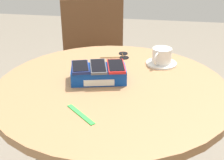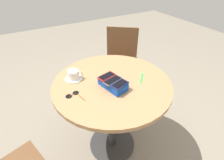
{
  "view_description": "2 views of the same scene",
  "coord_description": "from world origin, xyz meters",
  "px_view_note": "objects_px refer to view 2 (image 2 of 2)",
  "views": [
    {
      "loc": [
        0.17,
        -1.07,
        1.32
      ],
      "look_at": [
        0.0,
        0.0,
        0.8
      ],
      "focal_mm": 50.0,
      "sensor_mm": 36.0,
      "label": 1
    },
    {
      "loc": [
        -0.94,
        0.53,
        1.57
      ],
      "look_at": [
        0.0,
        0.0,
        0.8
      ],
      "focal_mm": 28.0,
      "sensor_mm": 36.0,
      "label": 2
    }
  ],
  "objects_px": {
    "phone_red": "(107,76)",
    "saucer": "(74,78)",
    "phone_box": "(113,84)",
    "sunglasses": "(73,95)",
    "coffee_cup": "(74,74)",
    "round_table": "(112,97)",
    "phone_navy": "(120,84)",
    "lanyard_strap": "(142,78)",
    "chair_near_window": "(121,61)",
    "phone_gray": "(113,80)"
  },
  "relations": [
    {
      "from": "phone_box",
      "to": "phone_gray",
      "type": "xyz_separation_m",
      "value": [
        -0.0,
        0.0,
        0.03
      ]
    },
    {
      "from": "saucer",
      "to": "coffee_cup",
      "type": "xyz_separation_m",
      "value": [
        -0.0,
        -0.0,
        0.04
      ]
    },
    {
      "from": "phone_navy",
      "to": "phone_red",
      "type": "relative_size",
      "value": 0.95
    },
    {
      "from": "phone_box",
      "to": "sunglasses",
      "type": "relative_size",
      "value": 1.75
    },
    {
      "from": "phone_gray",
      "to": "sunglasses",
      "type": "height_order",
      "value": "phone_gray"
    },
    {
      "from": "phone_navy",
      "to": "chair_near_window",
      "type": "xyz_separation_m",
      "value": [
        0.85,
        -0.55,
        -0.38
      ]
    },
    {
      "from": "lanyard_strap",
      "to": "coffee_cup",
      "type": "bearing_deg",
      "value": 62.02
    },
    {
      "from": "phone_gray",
      "to": "sunglasses",
      "type": "distance_m",
      "value": 0.3
    },
    {
      "from": "phone_navy",
      "to": "saucer",
      "type": "xyz_separation_m",
      "value": [
        0.31,
        0.23,
        -0.06
      ]
    },
    {
      "from": "phone_gray",
      "to": "phone_red",
      "type": "bearing_deg",
      "value": 10.42
    },
    {
      "from": "phone_red",
      "to": "saucer",
      "type": "distance_m",
      "value": 0.27
    },
    {
      "from": "saucer",
      "to": "sunglasses",
      "type": "relative_size",
      "value": 1.03
    },
    {
      "from": "coffee_cup",
      "to": "lanyard_strap",
      "type": "relative_size",
      "value": 0.77
    },
    {
      "from": "saucer",
      "to": "phone_box",
      "type": "bearing_deg",
      "value": -138.75
    },
    {
      "from": "saucer",
      "to": "chair_near_window",
      "type": "relative_size",
      "value": 0.16
    },
    {
      "from": "round_table",
      "to": "coffee_cup",
      "type": "bearing_deg",
      "value": 52.14
    },
    {
      "from": "round_table",
      "to": "phone_navy",
      "type": "height_order",
      "value": "phone_navy"
    },
    {
      "from": "round_table",
      "to": "saucer",
      "type": "height_order",
      "value": "saucer"
    },
    {
      "from": "phone_box",
      "to": "chair_near_window",
      "type": "xyz_separation_m",
      "value": [
        0.78,
        -0.57,
        -0.35
      ]
    },
    {
      "from": "round_table",
      "to": "coffee_cup",
      "type": "distance_m",
      "value": 0.36
    },
    {
      "from": "round_table",
      "to": "sunglasses",
      "type": "relative_size",
      "value": 6.83
    },
    {
      "from": "phone_navy",
      "to": "saucer",
      "type": "distance_m",
      "value": 0.39
    },
    {
      "from": "chair_near_window",
      "to": "phone_box",
      "type": "bearing_deg",
      "value": 144.08
    },
    {
      "from": "phone_box",
      "to": "coffee_cup",
      "type": "relative_size",
      "value": 2.06
    },
    {
      "from": "phone_box",
      "to": "lanyard_strap",
      "type": "xyz_separation_m",
      "value": [
        -0.01,
        -0.26,
        -0.03
      ]
    },
    {
      "from": "phone_gray",
      "to": "chair_near_window",
      "type": "relative_size",
      "value": 0.18
    },
    {
      "from": "phone_red",
      "to": "chair_near_window",
      "type": "distance_m",
      "value": 1.0
    },
    {
      "from": "phone_gray",
      "to": "chair_near_window",
      "type": "height_order",
      "value": "chair_near_window"
    },
    {
      "from": "phone_red",
      "to": "coffee_cup",
      "type": "height_order",
      "value": "coffee_cup"
    },
    {
      "from": "lanyard_strap",
      "to": "chair_near_window",
      "type": "xyz_separation_m",
      "value": [
        0.79,
        -0.31,
        -0.32
      ]
    },
    {
      "from": "round_table",
      "to": "phone_red",
      "type": "height_order",
      "value": "phone_red"
    },
    {
      "from": "phone_navy",
      "to": "lanyard_strap",
      "type": "distance_m",
      "value": 0.26
    },
    {
      "from": "sunglasses",
      "to": "coffee_cup",
      "type": "bearing_deg",
      "value": -21.59
    },
    {
      "from": "phone_red",
      "to": "coffee_cup",
      "type": "distance_m",
      "value": 0.26
    },
    {
      "from": "phone_box",
      "to": "phone_red",
      "type": "height_order",
      "value": "phone_red"
    },
    {
      "from": "phone_box",
      "to": "saucer",
      "type": "xyz_separation_m",
      "value": [
        0.24,
        0.21,
        -0.02
      ]
    },
    {
      "from": "chair_near_window",
      "to": "phone_gray",
      "type": "bearing_deg",
      "value": 144.05
    },
    {
      "from": "round_table",
      "to": "phone_navy",
      "type": "xyz_separation_m",
      "value": [
        -0.13,
        0.01,
        0.21
      ]
    },
    {
      "from": "chair_near_window",
      "to": "coffee_cup",
      "type": "bearing_deg",
      "value": 124.78
    },
    {
      "from": "round_table",
      "to": "saucer",
      "type": "relative_size",
      "value": 6.66
    },
    {
      "from": "saucer",
      "to": "lanyard_strap",
      "type": "height_order",
      "value": "saucer"
    },
    {
      "from": "saucer",
      "to": "lanyard_strap",
      "type": "bearing_deg",
      "value": -117.97
    },
    {
      "from": "phone_box",
      "to": "phone_gray",
      "type": "distance_m",
      "value": 0.03
    },
    {
      "from": "round_table",
      "to": "saucer",
      "type": "distance_m",
      "value": 0.34
    },
    {
      "from": "round_table",
      "to": "sunglasses",
      "type": "bearing_deg",
      "value": 90.27
    },
    {
      "from": "phone_navy",
      "to": "sunglasses",
      "type": "relative_size",
      "value": 1.02
    },
    {
      "from": "round_table",
      "to": "sunglasses",
      "type": "height_order",
      "value": "sunglasses"
    },
    {
      "from": "round_table",
      "to": "phone_gray",
      "type": "relative_size",
      "value": 6.02
    },
    {
      "from": "phone_red",
      "to": "lanyard_strap",
      "type": "bearing_deg",
      "value": -105.44
    },
    {
      "from": "saucer",
      "to": "sunglasses",
      "type": "distance_m",
      "value": 0.2
    }
  ]
}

